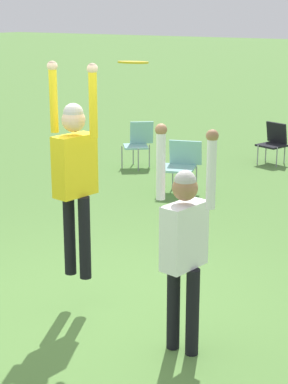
% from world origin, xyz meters
% --- Properties ---
extents(ground_plane, '(120.00, 120.00, 0.00)m').
position_xyz_m(ground_plane, '(0.00, 0.00, 0.00)').
color(ground_plane, '#56843D').
extents(person_jumping, '(0.59, 0.47, 2.17)m').
position_xyz_m(person_jumping, '(-0.13, -0.13, 1.50)').
color(person_jumping, black).
rests_on(person_jumping, ground_plane).
extents(person_defending, '(0.59, 0.46, 2.06)m').
position_xyz_m(person_defending, '(1.23, -0.32, 1.09)').
color(person_defending, black).
rests_on(person_defending, ground_plane).
extents(frisbee, '(0.27, 0.27, 0.03)m').
position_xyz_m(frisbee, '(0.64, -0.22, 2.55)').
color(frisbee, yellow).
extents(camping_chair_0, '(0.59, 0.63, 0.81)m').
position_xyz_m(camping_chair_0, '(-1.00, 7.08, 0.47)').
color(camping_chair_0, gray).
rests_on(camping_chair_0, ground_plane).
extents(camping_chair_1, '(0.70, 0.75, 0.87)m').
position_xyz_m(camping_chair_1, '(-1.47, 4.21, 0.51)').
color(camping_chair_1, gray).
rests_on(camping_chair_1, ground_plane).
extents(camping_chair_2, '(0.64, 0.72, 0.89)m').
position_xyz_m(camping_chair_2, '(-3.08, 5.32, 0.52)').
color(camping_chair_2, gray).
rests_on(camping_chair_2, ground_plane).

